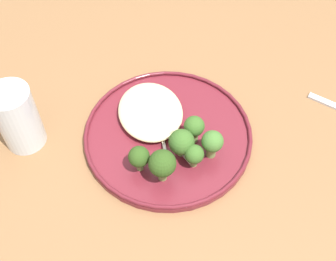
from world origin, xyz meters
TOP-DOWN VIEW (x-y plane):
  - wooden_dining_table at (0.00, 0.00)m, footprint 1.40×1.00m
  - dinner_plate at (-0.03, 0.01)m, footprint 0.29×0.29m
  - noodle_bed at (0.01, 0.03)m, footprint 0.14×0.11m
  - seared_scallop_large_seared at (0.03, 0.04)m, footprint 0.02×0.02m
  - seared_scallop_left_edge at (-0.00, -0.01)m, footprint 0.03×0.03m
  - seared_scallop_rear_pale at (0.03, 0.01)m, footprint 0.03×0.03m
  - seared_scallop_center_golden at (0.01, 0.06)m, footprint 0.03×0.03m
  - seared_scallop_on_noodles at (-0.02, 0.04)m, footprint 0.03×0.03m
  - seared_scallop_tilted_round at (-0.03, 0.01)m, footprint 0.03×0.03m
  - seared_scallop_right_edge at (-0.00, 0.01)m, footprint 0.03×0.03m
  - broccoli_floret_rear_charred at (-0.09, -0.05)m, footprint 0.04×0.04m
  - broccoli_floret_center_pile at (-0.08, 0.00)m, footprint 0.04×0.04m
  - broccoli_floret_beside_noodles at (-0.09, 0.07)m, footprint 0.03×0.03m
  - broccoli_floret_split_head at (-0.11, 0.04)m, footprint 0.04×0.04m
  - broccoli_floret_near_rim at (-0.10, -0.01)m, footprint 0.03×0.03m
  - broccoli_floret_front_edge at (-0.05, -0.03)m, footprint 0.03×0.03m
  - onion_sliver_long_sliver at (-0.05, -0.01)m, footprint 0.04×0.03m
  - onion_sliver_curled_piece at (-0.08, 0.00)m, footprint 0.05×0.02m
  - onion_sliver_short_strip at (-0.04, 0.02)m, footprint 0.05×0.01m
  - onion_sliver_pale_crescent at (-0.03, -0.01)m, footprint 0.02×0.03m
  - water_glass at (0.03, 0.25)m, footprint 0.07×0.07m

SIDE VIEW (x-z plane):
  - wooden_dining_table at x=0.00m, z-range 0.29..1.03m
  - dinner_plate at x=-0.03m, z-range 0.74..0.76m
  - onion_sliver_long_sliver at x=-0.05m, z-range 0.75..0.76m
  - onion_sliver_curled_piece at x=-0.08m, z-range 0.75..0.76m
  - onion_sliver_short_strip at x=-0.04m, z-range 0.75..0.76m
  - onion_sliver_pale_crescent at x=-0.03m, z-range 0.75..0.76m
  - seared_scallop_left_edge at x=0.00m, z-range 0.75..0.77m
  - seared_scallop_center_golden at x=0.01m, z-range 0.75..0.77m
  - seared_scallop_rear_pale at x=0.03m, z-range 0.75..0.77m
  - seared_scallop_tilted_round at x=-0.03m, z-range 0.75..0.77m
  - seared_scallop_right_edge at x=0.00m, z-range 0.75..0.77m
  - seared_scallop_large_seared at x=0.03m, z-range 0.75..0.77m
  - seared_scallop_on_noodles at x=-0.02m, z-range 0.75..0.77m
  - noodle_bed at x=0.01m, z-range 0.75..0.78m
  - broccoli_floret_near_rim at x=-0.10m, z-range 0.76..0.80m
  - broccoli_floret_beside_noodles at x=-0.09m, z-range 0.76..0.81m
  - broccoli_floret_center_pile at x=-0.08m, z-range 0.76..0.81m
  - broccoli_floret_front_edge at x=-0.05m, z-range 0.76..0.81m
  - broccoli_floret_rear_charred at x=-0.09m, z-range 0.76..0.81m
  - broccoli_floret_split_head at x=-0.11m, z-range 0.76..0.82m
  - water_glass at x=0.03m, z-range 0.73..0.85m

